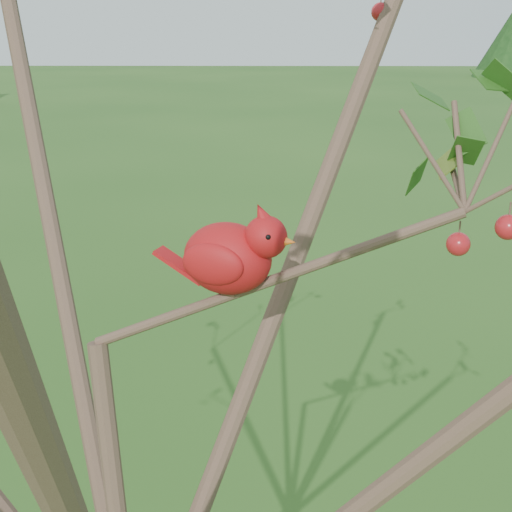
# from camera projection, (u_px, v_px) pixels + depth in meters

# --- Properties ---
(crabapple_tree) EXTENTS (2.35, 2.05, 2.95)m
(crabapple_tree) POSITION_uv_depth(u_px,v_px,m) (121.00, 275.00, 1.06)
(crabapple_tree) COLOR #483226
(crabapple_tree) RESTS_ON ground
(cardinal) EXTENTS (0.24, 0.16, 0.17)m
(cardinal) POSITION_uv_depth(u_px,v_px,m) (232.00, 255.00, 1.16)
(cardinal) COLOR #B6160F
(cardinal) RESTS_ON ground
(distant_trees) EXTENTS (45.16, 16.54, 3.85)m
(distant_trees) POSITION_uv_depth(u_px,v_px,m) (327.00, 44.00, 25.27)
(distant_trees) COLOR #483226
(distant_trees) RESTS_ON ground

